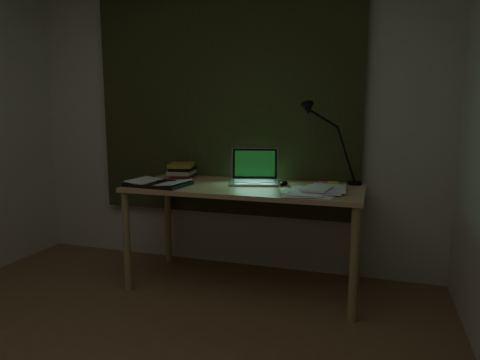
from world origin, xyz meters
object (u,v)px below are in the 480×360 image
Objects in this scene: desk at (245,237)px; open_textbook at (158,183)px; desk_lamp at (356,146)px; loose_papers at (308,189)px; book_stack at (182,170)px; laptop at (254,167)px.

open_textbook is at bearing -163.64° from desk.
open_textbook is 1.45m from desk_lamp.
desk_lamp is (1.35, 0.47, 0.27)m from open_textbook.
open_textbook is 0.75× the size of desk_lamp.
loose_papers is at bearing -125.90° from desk_lamp.
desk_lamp reaches higher than open_textbook.
book_stack reaches higher than open_textbook.
desk is 7.41× the size of book_stack.
book_stack is (-0.00, 0.41, 0.04)m from open_textbook.
desk is 4.16× the size of laptop.
desk is 1.04m from desk_lamp.
book_stack is 0.56× the size of loose_papers.
loose_papers is (1.07, -0.30, -0.05)m from book_stack.
loose_papers is 0.53m from desk_lamp.
laptop is 0.71× the size of desk_lamp.
laptop is at bearing 67.58° from desk.
book_stack is (-0.60, 0.23, 0.44)m from desk.
desk is 0.74m from open_textbook.
desk is 0.61m from loose_papers.
desk_lamp is (0.71, 0.19, 0.16)m from laptop.
book_stack is 1.11m from loose_papers.
open_textbook is (-0.64, -0.28, -0.11)m from laptop.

